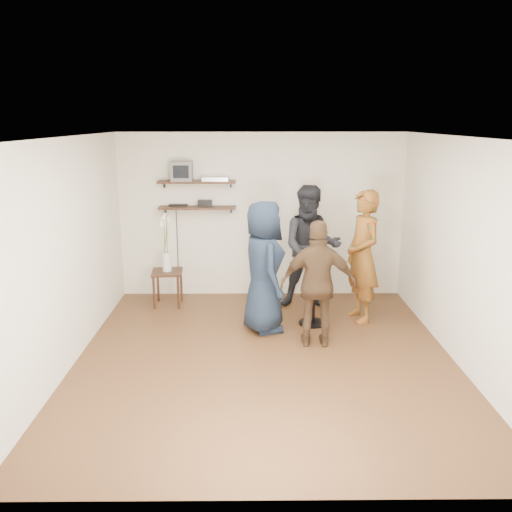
% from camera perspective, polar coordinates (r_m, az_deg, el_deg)
% --- Properties ---
extents(room, '(4.58, 5.08, 2.68)m').
position_cam_1_polar(room, '(6.18, 1.01, 0.29)').
color(room, '#472817').
rests_on(room, ground).
extents(shelf_upper, '(1.20, 0.25, 0.04)m').
position_cam_1_polar(shelf_upper, '(8.47, -6.24, 7.76)').
color(shelf_upper, black).
rests_on(shelf_upper, room).
extents(shelf_lower, '(1.20, 0.25, 0.04)m').
position_cam_1_polar(shelf_lower, '(8.52, -6.17, 5.09)').
color(shelf_lower, black).
rests_on(shelf_lower, room).
extents(crt_monitor, '(0.32, 0.30, 0.30)m').
position_cam_1_polar(crt_monitor, '(8.47, -7.79, 8.86)').
color(crt_monitor, '#59595B').
rests_on(crt_monitor, shelf_upper).
extents(dvd_deck, '(0.40, 0.24, 0.06)m').
position_cam_1_polar(dvd_deck, '(8.44, -4.31, 8.11)').
color(dvd_deck, silver).
rests_on(dvd_deck, shelf_upper).
extents(radio, '(0.22, 0.10, 0.10)m').
position_cam_1_polar(radio, '(8.50, -5.39, 5.55)').
color(radio, black).
rests_on(radio, shelf_lower).
extents(power_strip, '(0.30, 0.05, 0.03)m').
position_cam_1_polar(power_strip, '(8.60, -8.18, 5.33)').
color(power_strip, black).
rests_on(power_strip, shelf_lower).
extents(side_table, '(0.49, 0.49, 0.55)m').
position_cam_1_polar(side_table, '(8.37, -9.31, -2.16)').
color(side_table, black).
rests_on(side_table, room).
extents(vase_lilies, '(0.19, 0.19, 0.92)m').
position_cam_1_polar(vase_lilies, '(8.27, -9.43, 0.37)').
color(vase_lilies, silver).
rests_on(vase_lilies, side_table).
extents(drinks_table, '(0.49, 0.49, 0.90)m').
position_cam_1_polar(drinks_table, '(7.51, 6.06, -2.99)').
color(drinks_table, black).
rests_on(drinks_table, room).
extents(wine_glass_fl, '(0.07, 0.07, 0.20)m').
position_cam_1_polar(wine_glass_fl, '(7.35, 5.74, 0.36)').
color(wine_glass_fl, silver).
rests_on(wine_glass_fl, drinks_table).
extents(wine_glass_fr, '(0.06, 0.06, 0.19)m').
position_cam_1_polar(wine_glass_fr, '(7.37, 6.62, 0.31)').
color(wine_glass_fr, silver).
rests_on(wine_glass_fr, drinks_table).
extents(wine_glass_bl, '(0.07, 0.07, 0.20)m').
position_cam_1_polar(wine_glass_bl, '(7.45, 5.81, 0.53)').
color(wine_glass_bl, silver).
rests_on(wine_glass_bl, drinks_table).
extents(wine_glass_br, '(0.07, 0.07, 0.20)m').
position_cam_1_polar(wine_glass_br, '(7.40, 6.30, 0.42)').
color(wine_glass_br, silver).
rests_on(wine_glass_br, drinks_table).
extents(person_plaid, '(0.60, 0.77, 1.86)m').
position_cam_1_polar(person_plaid, '(7.69, 11.16, -0.04)').
color(person_plaid, red).
rests_on(person_plaid, room).
extents(person_dark, '(0.94, 0.75, 1.86)m').
position_cam_1_polar(person_dark, '(8.11, 5.81, 0.89)').
color(person_dark, black).
rests_on(person_dark, room).
extents(person_navy, '(0.78, 0.99, 1.77)m').
position_cam_1_polar(person_navy, '(7.18, 0.79, -1.16)').
color(person_navy, black).
rests_on(person_navy, room).
extents(person_brown, '(0.95, 0.43, 1.60)m').
position_cam_1_polar(person_brown, '(6.75, 6.57, -2.98)').
color(person_brown, '#452F1D').
rests_on(person_brown, room).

